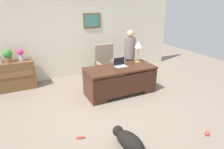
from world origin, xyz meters
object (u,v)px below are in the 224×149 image
(desk, at_px, (120,79))
(dog_lying, at_px, (128,140))
(dog_toy_bone, at_px, (80,137))
(credenza, at_px, (12,76))
(armchair, at_px, (106,66))
(dog_toy_ball, at_px, (207,133))
(laptop, at_px, (120,64))
(desk_lamp, at_px, (138,46))
(vase_with_flowers, at_px, (20,54))
(person_standing, at_px, (130,56))
(potted_plant, at_px, (8,55))

(desk, bearing_deg, dog_lying, -114.38)
(dog_toy_bone, bearing_deg, credenza, 110.23)
(armchair, bearing_deg, dog_toy_ball, -78.55)
(laptop, bearing_deg, armchair, 94.19)
(desk_lamp, distance_m, vase_with_flowers, 3.33)
(armchair, bearing_deg, person_standing, -26.67)
(desk, relative_size, armchair, 1.59)
(person_standing, relative_size, potted_plant, 4.55)
(armchair, distance_m, vase_with_flowers, 2.48)
(desk, distance_m, dog_toy_bone, 2.13)
(credenza, bearing_deg, vase_with_flowers, 0.23)
(person_standing, bearing_deg, armchair, 153.33)
(person_standing, bearing_deg, desk, -136.17)
(desk, distance_m, armchair, 0.94)
(potted_plant, bearing_deg, dog_toy_ball, -49.94)
(armchair, height_order, dog_toy_ball, armchair)
(person_standing, xyz_separation_m, dog_toy_bone, (-2.21, -1.98, -0.82))
(potted_plant, bearing_deg, dog_toy_bone, -69.81)
(person_standing, height_order, dog_toy_ball, person_standing)
(desk, distance_m, desk_lamp, 1.08)
(credenza, relative_size, dog_toy_ball, 14.00)
(potted_plant, bearing_deg, person_standing, -16.82)
(dog_toy_ball, distance_m, dog_toy_bone, 2.43)
(dog_lying, xyz_separation_m, vase_with_flowers, (-1.46, 3.57, 0.86))
(desk_lamp, relative_size, vase_with_flowers, 1.81)
(person_standing, relative_size, dog_lying, 2.11)
(laptop, bearing_deg, credenza, 151.29)
(laptop, relative_size, dog_toy_ball, 3.55)
(credenza, relative_size, vase_with_flowers, 3.73)
(desk, height_order, dog_toy_bone, desk)
(person_standing, distance_m, dog_toy_bone, 3.08)
(person_standing, bearing_deg, laptop, -140.20)
(desk_lamp, bearing_deg, dog_toy_ball, -90.53)
(credenza, bearing_deg, dog_toy_bone, -69.77)
(desk_lamp, xyz_separation_m, potted_plant, (-3.34, 1.40, -0.22))
(person_standing, xyz_separation_m, vase_with_flowers, (-2.98, 1.00, 0.18))
(person_standing, bearing_deg, dog_lying, -120.60)
(dog_lying, relative_size, vase_with_flowers, 2.29)
(credenza, relative_size, potted_plant, 3.51)
(desk, relative_size, laptop, 5.87)
(vase_with_flowers, bearing_deg, laptop, -31.93)
(armchair, xyz_separation_m, dog_lying, (-0.87, -2.90, -0.36))
(laptop, bearing_deg, dog_lying, -114.12)
(dog_lying, bearing_deg, vase_with_flowers, 112.23)
(credenza, distance_m, laptop, 3.13)
(desk, distance_m, dog_toy_ball, 2.46)
(person_standing, height_order, laptop, person_standing)
(person_standing, relative_size, desk_lamp, 2.67)
(dog_toy_ball, bearing_deg, armchair, 101.45)
(desk_lamp, height_order, vase_with_flowers, desk_lamp)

